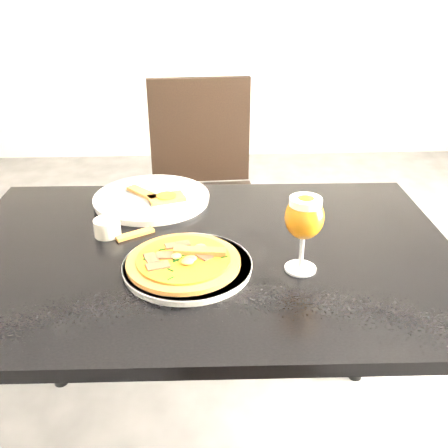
{
  "coord_description": "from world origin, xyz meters",
  "views": [
    {
      "loc": [
        -0.09,
        -0.9,
        1.34
      ],
      "look_at": [
        -0.04,
        0.11,
        0.83
      ],
      "focal_mm": 40.0,
      "sensor_mm": 36.0,
      "label": 1
    }
  ],
  "objects_px": {
    "pizza": "(184,261)",
    "beer_glass": "(304,218)",
    "dining_table": "(206,280)",
    "chair_far": "(203,189)"
  },
  "relations": [
    {
      "from": "pizza",
      "to": "beer_glass",
      "type": "bearing_deg",
      "value": -2.22
    },
    {
      "from": "dining_table",
      "to": "pizza",
      "type": "xyz_separation_m",
      "value": [
        -0.05,
        -0.09,
        0.11
      ]
    },
    {
      "from": "dining_table",
      "to": "chair_far",
      "type": "bearing_deg",
      "value": 91.12
    },
    {
      "from": "chair_far",
      "to": "pizza",
      "type": "bearing_deg",
      "value": -96.19
    },
    {
      "from": "chair_far",
      "to": "pizza",
      "type": "relative_size",
      "value": 3.8
    },
    {
      "from": "chair_far",
      "to": "pizza",
      "type": "xyz_separation_m",
      "value": [
        -0.04,
        -0.98,
        0.24
      ]
    },
    {
      "from": "beer_glass",
      "to": "dining_table",
      "type": "bearing_deg",
      "value": 154.06
    },
    {
      "from": "dining_table",
      "to": "beer_glass",
      "type": "bearing_deg",
      "value": -24.98
    },
    {
      "from": "dining_table",
      "to": "chair_far",
      "type": "distance_m",
      "value": 0.9
    },
    {
      "from": "pizza",
      "to": "beer_glass",
      "type": "xyz_separation_m",
      "value": [
        0.26,
        -0.01,
        0.1
      ]
    }
  ]
}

